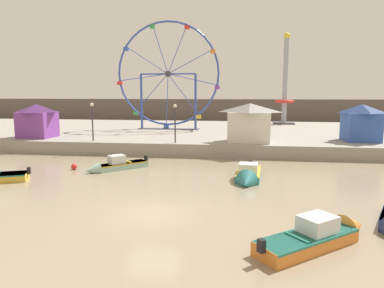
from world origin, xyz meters
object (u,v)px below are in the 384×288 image
promenade_lamp_far (92,116)px  ferris_wheel_blue_frame (168,76)px  drop_tower_steel_tower (285,91)px  mooring_buoy_orange (74,167)px  motorboat_teal_painted (248,176)px  motorboat_orange_hull (323,234)px  carnival_booth_purple_stall (37,120)px  promenade_lamp_near (175,117)px  carnival_booth_blue_tent (361,122)px  carnival_booth_white_ticket (250,122)px  motorboat_seafoam (114,166)px

promenade_lamp_far → ferris_wheel_blue_frame: bearing=66.6°
drop_tower_steel_tower → mooring_buoy_orange: drop_tower_steel_tower is taller
motorboat_teal_painted → motorboat_orange_hull: bearing=20.9°
carnival_booth_purple_stall → promenade_lamp_near: bearing=-6.0°
promenade_lamp_far → mooring_buoy_orange: bearing=-78.3°
carnival_booth_blue_tent → mooring_buoy_orange: bearing=-157.7°
motorboat_teal_painted → ferris_wheel_blue_frame: bearing=-149.6°
carnival_booth_purple_stall → carnival_booth_white_ticket: bearing=0.3°
motorboat_seafoam → mooring_buoy_orange: motorboat_seafoam is taller
promenade_lamp_far → mooring_buoy_orange: size_ratio=7.99×
carnival_booth_white_ticket → promenade_lamp_near: carnival_booth_white_ticket is taller
drop_tower_steel_tower → promenade_lamp_far: bearing=-133.9°
motorboat_orange_hull → promenade_lamp_near: promenade_lamp_near is taller
drop_tower_steel_tower → mooring_buoy_orange: bearing=-124.0°
carnival_booth_purple_stall → promenade_lamp_far: size_ratio=1.00×
motorboat_teal_painted → promenade_lamp_far: (-14.00, 8.34, 3.19)m
motorboat_seafoam → carnival_booth_white_ticket: 13.00m
mooring_buoy_orange → motorboat_teal_painted: bearing=-7.2°
ferris_wheel_blue_frame → promenade_lamp_far: bearing=-113.4°
carnival_booth_blue_tent → promenade_lamp_far: promenade_lamp_far is taller
carnival_booth_purple_stall → carnival_booth_white_ticket: (20.96, -0.45, 0.08)m
motorboat_teal_painted → promenade_lamp_near: size_ratio=1.46×
ferris_wheel_blue_frame → mooring_buoy_orange: 19.78m
ferris_wheel_blue_frame → motorboat_seafoam: bearing=-91.6°
carnival_booth_purple_stall → ferris_wheel_blue_frame: bearing=41.2°
carnival_booth_white_ticket → motorboat_teal_painted: bearing=-86.7°
ferris_wheel_blue_frame → promenade_lamp_near: size_ratio=3.75×
mooring_buoy_orange → motorboat_orange_hull: bearing=-35.2°
carnival_booth_blue_tent → promenade_lamp_far: bearing=-173.6°
motorboat_seafoam → ferris_wheel_blue_frame: 19.23m
motorboat_seafoam → motorboat_teal_painted: bearing=124.5°
promenade_lamp_far → carnival_booth_purple_stall: bearing=165.0°
carnival_booth_purple_stall → carnival_booth_blue_tent: bearing=4.0°
motorboat_orange_hull → promenade_lamp_near: 19.61m
motorboat_seafoam → drop_tower_steel_tower: drop_tower_steel_tower is taller
motorboat_teal_painted → motorboat_seafoam: bearing=-95.3°
motorboat_orange_hull → drop_tower_steel_tower: drop_tower_steel_tower is taller
drop_tower_steel_tower → carnival_booth_purple_stall: (-26.50, -18.96, -2.98)m
mooring_buoy_orange → carnival_booth_blue_tent: bearing=23.0°
motorboat_seafoam → carnival_booth_white_ticket: size_ratio=0.94×
ferris_wheel_blue_frame → carnival_booth_purple_stall: size_ratio=3.68×
motorboat_orange_hull → carnival_booth_blue_tent: (8.05, 20.53, 2.59)m
carnival_booth_blue_tent → carnival_booth_white_ticket: carnival_booth_white_ticket is taller
drop_tower_steel_tower → carnival_booth_white_ticket: bearing=-105.9°
motorboat_orange_hull → carnival_booth_purple_stall: carnival_booth_purple_stall is taller
motorboat_seafoam → ferris_wheel_blue_frame: bearing=-136.5°
carnival_booth_purple_stall → carnival_booth_white_ticket: 20.97m
motorboat_orange_hull → carnival_booth_blue_tent: carnival_booth_blue_tent is taller
mooring_buoy_orange → promenade_lamp_near: bearing=46.0°
motorboat_seafoam → drop_tower_steel_tower: size_ratio=0.32×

